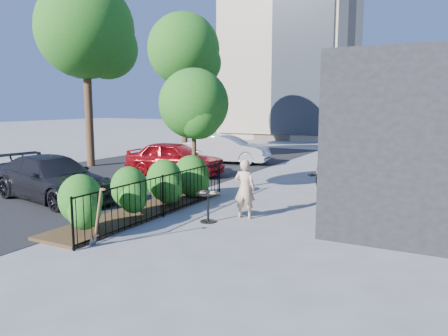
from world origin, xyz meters
The scene contains 14 objects.
ground centered at (0.00, 0.00, 0.00)m, with size 120.00×120.00×0.00m, color gray.
fence centered at (-1.50, 0.00, 0.56)m, with size 0.05×6.05×1.10m.
planting_bed centered at (-2.20, 0.00, 0.04)m, with size 1.30×6.00×0.08m, color #382616.
shrubs centered at (-2.10, 0.10, 0.70)m, with size 1.10×5.60×1.24m.
patio_tree centered at (-2.24, 2.76, 2.76)m, with size 2.20×2.20×3.94m.
street centered at (-7.00, 3.00, 0.00)m, with size 9.00×30.00×0.01m, color black.
street_tree_near centered at (-9.94, 5.96, 5.92)m, with size 4.40×4.40×8.28m.
street_tree_far centered at (-9.94, 13.96, 5.92)m, with size 4.40×4.40×8.28m.
cafe_table centered at (-0.22, 0.10, 0.51)m, with size 0.58×0.58×0.78m.
woman centered at (0.40, 0.88, 0.75)m, with size 0.55×0.36×1.51m, color tan.
shovel centered at (-1.25, -2.60, 0.56)m, with size 0.42×0.16×1.27m.
car_red centered at (-5.03, 5.68, 0.69)m, with size 1.64×4.08×1.39m, color #9D0D14.
car_silver centered at (-4.85, 9.88, 0.69)m, with size 1.46×4.17×1.38m, color silver.
car_darkgrey centered at (-5.62, 0.06, 0.67)m, with size 1.86×4.58×1.33m, color black.
Camera 1 is at (5.04, -8.93, 2.88)m, focal length 35.00 mm.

